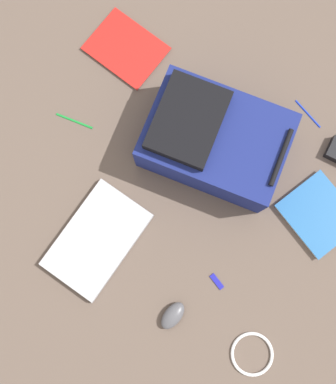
{
  "coord_description": "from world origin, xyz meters",
  "views": [
    {
      "loc": [
        0.24,
        0.11,
        1.59
      ],
      "look_at": [
        0.05,
        -0.02,
        0.02
      ],
      "focal_mm": 43.23,
      "sensor_mm": 36.0,
      "label": 1
    }
  ],
  "objects_px": {
    "backpack": "(213,140)",
    "pen_black": "(74,121)",
    "laptop": "(97,240)",
    "cable_coil": "(252,354)",
    "pen_blue": "(308,114)",
    "book_comic": "(126,49)",
    "usb_stick": "(217,282)",
    "book_red": "(319,214)",
    "computer_mouse": "(173,316)"
  },
  "relations": [
    {
      "from": "laptop",
      "to": "book_comic",
      "type": "relative_size",
      "value": 1.32
    },
    {
      "from": "pen_blue",
      "to": "cable_coil",
      "type": "bearing_deg",
      "value": 19.94
    },
    {
      "from": "book_comic",
      "to": "usb_stick",
      "type": "distance_m",
      "value": 0.89
    },
    {
      "from": "book_red",
      "to": "pen_black",
      "type": "bearing_deg",
      "value": -76.42
    },
    {
      "from": "book_comic",
      "to": "book_red",
      "type": "bearing_deg",
      "value": 82.9
    },
    {
      "from": "laptop",
      "to": "pen_black",
      "type": "bearing_deg",
      "value": -132.56
    },
    {
      "from": "laptop",
      "to": "cable_coil",
      "type": "xyz_separation_m",
      "value": [
        0.01,
        0.64,
        -0.01
      ]
    },
    {
      "from": "backpack",
      "to": "book_red",
      "type": "bearing_deg",
      "value": 91.82
    },
    {
      "from": "backpack",
      "to": "book_comic",
      "type": "xyz_separation_m",
      "value": [
        -0.13,
        -0.46,
        -0.09
      ]
    },
    {
      "from": "book_comic",
      "to": "computer_mouse",
      "type": "bearing_deg",
      "value": 45.2
    },
    {
      "from": "backpack",
      "to": "laptop",
      "type": "distance_m",
      "value": 0.52
    },
    {
      "from": "backpack",
      "to": "laptop",
      "type": "bearing_deg",
      "value": -15.08
    },
    {
      "from": "book_red",
      "to": "book_comic",
      "type": "bearing_deg",
      "value": -97.1
    },
    {
      "from": "book_comic",
      "to": "laptop",
      "type": "bearing_deg",
      "value": 27.8
    },
    {
      "from": "pen_black",
      "to": "pen_blue",
      "type": "xyz_separation_m",
      "value": [
        -0.5,
        0.67,
        -0.0
      ]
    },
    {
      "from": "computer_mouse",
      "to": "cable_coil",
      "type": "xyz_separation_m",
      "value": [
        -0.05,
        0.29,
        -0.01
      ]
    },
    {
      "from": "cable_coil",
      "to": "pen_black",
      "type": "height_order",
      "value": "cable_coil"
    },
    {
      "from": "usb_stick",
      "to": "laptop",
      "type": "bearing_deg",
      "value": -73.96
    },
    {
      "from": "book_red",
      "to": "cable_coil",
      "type": "distance_m",
      "value": 0.52
    },
    {
      "from": "cable_coil",
      "to": "laptop",
      "type": "bearing_deg",
      "value": -90.8
    },
    {
      "from": "backpack",
      "to": "laptop",
      "type": "height_order",
      "value": "backpack"
    },
    {
      "from": "cable_coil",
      "to": "pen_blue",
      "type": "height_order",
      "value": "cable_coil"
    },
    {
      "from": "backpack",
      "to": "pen_black",
      "type": "xyz_separation_m",
      "value": [
        0.2,
        -0.45,
        -0.09
      ]
    },
    {
      "from": "pen_black",
      "to": "book_red",
      "type": "bearing_deg",
      "value": 103.58
    },
    {
      "from": "backpack",
      "to": "computer_mouse",
      "type": "bearing_deg",
      "value": 21.93
    },
    {
      "from": "book_red",
      "to": "laptop",
      "type": "bearing_deg",
      "value": -48.4
    },
    {
      "from": "computer_mouse",
      "to": "pen_black",
      "type": "height_order",
      "value": "computer_mouse"
    },
    {
      "from": "computer_mouse",
      "to": "pen_blue",
      "type": "xyz_separation_m",
      "value": [
        -0.85,
        -0.01,
        -0.01
      ]
    },
    {
      "from": "book_comic",
      "to": "pen_blue",
      "type": "bearing_deg",
      "value": 104.51
    },
    {
      "from": "backpack",
      "to": "cable_coil",
      "type": "distance_m",
      "value": 0.72
    },
    {
      "from": "laptop",
      "to": "computer_mouse",
      "type": "relative_size",
      "value": 3.54
    },
    {
      "from": "backpack",
      "to": "pen_blue",
      "type": "bearing_deg",
      "value": 144.25
    },
    {
      "from": "pen_black",
      "to": "usb_stick",
      "type": "relative_size",
      "value": 2.43
    },
    {
      "from": "backpack",
      "to": "cable_coil",
      "type": "relative_size",
      "value": 3.62
    },
    {
      "from": "backpack",
      "to": "laptop",
      "type": "relative_size",
      "value": 1.44
    },
    {
      "from": "book_comic",
      "to": "usb_stick",
      "type": "relative_size",
      "value": 4.72
    },
    {
      "from": "book_comic",
      "to": "backpack",
      "type": "bearing_deg",
      "value": 74.69
    },
    {
      "from": "book_comic",
      "to": "usb_stick",
      "type": "xyz_separation_m",
      "value": [
        0.5,
        0.74,
        -0.0
      ]
    },
    {
      "from": "pen_blue",
      "to": "book_red",
      "type": "bearing_deg",
      "value": 37.77
    },
    {
      "from": "book_comic",
      "to": "pen_blue",
      "type": "xyz_separation_m",
      "value": [
        -0.17,
        0.67,
        -0.0
      ]
    },
    {
      "from": "book_red",
      "to": "cable_coil",
      "type": "relative_size",
      "value": 2.0
    },
    {
      "from": "pen_black",
      "to": "backpack",
      "type": "bearing_deg",
      "value": 114.0
    },
    {
      "from": "book_red",
      "to": "pen_black",
      "type": "xyz_separation_m",
      "value": [
        0.21,
        -0.89,
        -0.01
      ]
    },
    {
      "from": "book_red",
      "to": "usb_stick",
      "type": "bearing_deg",
      "value": -22.12
    },
    {
      "from": "backpack",
      "to": "usb_stick",
      "type": "relative_size",
      "value": 8.96
    },
    {
      "from": "book_red",
      "to": "pen_blue",
      "type": "height_order",
      "value": "book_red"
    },
    {
      "from": "cable_coil",
      "to": "pen_blue",
      "type": "distance_m",
      "value": 0.85
    },
    {
      "from": "laptop",
      "to": "pen_blue",
      "type": "xyz_separation_m",
      "value": [
        -0.79,
        0.35,
        -0.01
      ]
    },
    {
      "from": "laptop",
      "to": "cable_coil",
      "type": "relative_size",
      "value": 2.51
    },
    {
      "from": "cable_coil",
      "to": "backpack",
      "type": "bearing_deg",
      "value": -134.7
    }
  ]
}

